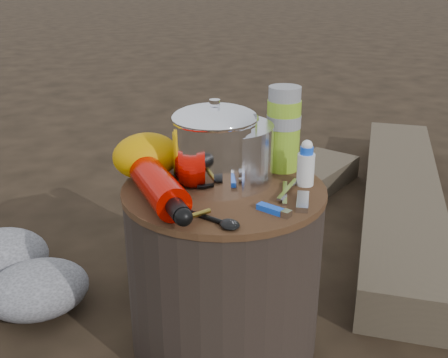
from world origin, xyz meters
name	(u,v)px	position (x,y,z in m)	size (l,w,h in m)	color
ground	(224,339)	(0.00, 0.00, 0.00)	(60.00, 60.00, 0.00)	black
stump	(224,268)	(0.00, 0.00, 0.23)	(0.50, 0.50, 0.46)	black
log_main	(401,197)	(0.98, 0.48, 0.07)	(0.29, 1.71, 0.14)	#443A2C
log_small	(266,204)	(0.45, 0.66, 0.05)	(0.23, 1.27, 0.11)	#443A2C
foil_windscreen	(225,153)	(0.02, 0.04, 0.53)	(0.24, 0.24, 0.14)	silver
camping_pot	(215,146)	(-0.01, 0.02, 0.56)	(0.20, 0.20, 0.20)	white
fuel_bottle	(158,185)	(-0.17, -0.02, 0.50)	(0.08, 0.33, 0.08)	#C00900
thermos	(283,129)	(0.19, 0.06, 0.57)	(0.09, 0.09, 0.22)	#80AD23
travel_mug	(241,144)	(0.10, 0.14, 0.52)	(0.08, 0.08, 0.11)	black
stuff_sack	(146,156)	(-0.16, 0.13, 0.52)	(0.17, 0.14, 0.12)	#C28500
food_pouch	(201,138)	(0.01, 0.21, 0.52)	(0.10, 0.02, 0.12)	#101647
lighter	(271,209)	(0.04, -0.17, 0.47)	(0.02, 0.08, 0.01)	blue
multitool	(303,202)	(0.13, -0.16, 0.47)	(0.03, 0.10, 0.01)	#ADADB1
pot_grabber	(285,192)	(0.12, -0.09, 0.46)	(0.04, 0.13, 0.01)	#ADADB1
spork	(201,215)	(-0.11, -0.14, 0.47)	(0.03, 0.16, 0.01)	black
squeeze_bottle	(306,165)	(0.19, -0.06, 0.51)	(0.04, 0.04, 0.10)	silver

